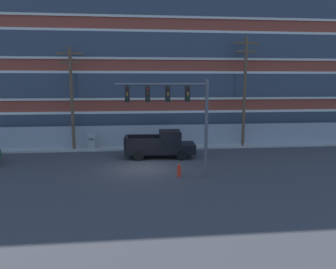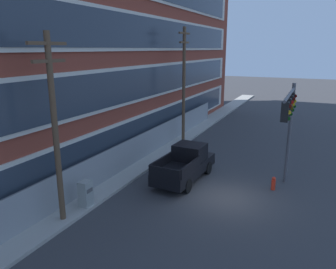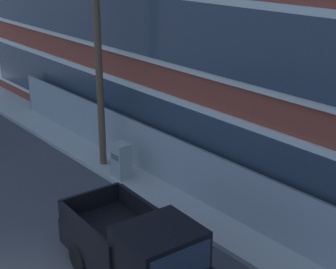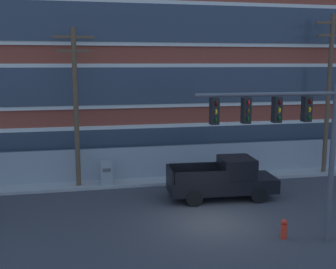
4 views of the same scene
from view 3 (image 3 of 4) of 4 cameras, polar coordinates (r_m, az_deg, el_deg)
The scene contains 5 objects.
sidewalk_building_side at distance 16.35m, azimuth 4.75°, elevation -9.13°, with size 80.00×1.94×0.16m, color #9E9B93.
chain_link_fence at distance 14.69m, azimuth 13.04°, elevation -9.10°, with size 32.51×0.06×2.00m.
pickup_truck_black at distance 12.81m, azimuth -2.56°, elevation -13.58°, with size 5.47×2.28×2.08m.
utility_pole_near_corner at distance 18.70m, azimuth -7.77°, elevation 9.55°, with size 2.11×0.26×8.50m.
electrical_cabinet at distance 18.56m, azimuth -5.21°, elevation -3.12°, with size 0.61×0.54×1.47m.
Camera 3 is at (10.14, -3.25, 8.14)m, focal length 55.00 mm.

